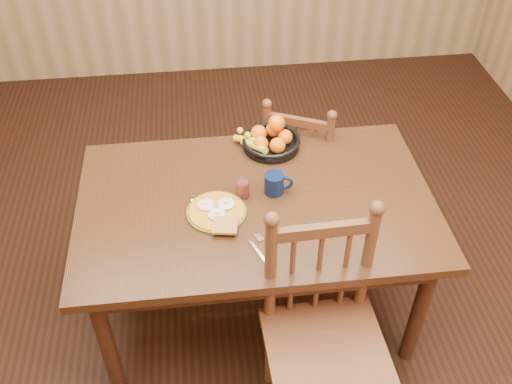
{
  "coord_description": "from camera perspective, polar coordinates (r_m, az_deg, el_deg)",
  "views": [
    {
      "loc": [
        -0.22,
        -1.86,
        2.49
      ],
      "look_at": [
        0.0,
        0.0,
        0.8
      ],
      "focal_mm": 40.0,
      "sensor_mm": 36.0,
      "label": 1
    }
  ],
  "objects": [
    {
      "name": "spoon",
      "position": [
        2.56,
        -6.22,
        -0.99
      ],
      "size": [
        0.06,
        0.15,
        0.01
      ],
      "rotation": [
        0.0,
        0.0,
        -0.4
      ],
      "color": "silver",
      "rests_on": "dining_table"
    },
    {
      "name": "room",
      "position": [
        2.2,
        0.0,
        10.73
      ],
      "size": [
        4.52,
        5.02,
        2.72
      ],
      "color": "black",
      "rests_on": "ground"
    },
    {
      "name": "chair_near",
      "position": [
        2.39,
        6.8,
        -14.23
      ],
      "size": [
        0.49,
        0.47,
        1.05
      ],
      "rotation": [
        0.0,
        0.0,
        0.03
      ],
      "color": "#4C2916",
      "rests_on": "ground"
    },
    {
      "name": "chair_far",
      "position": [
        3.25,
        4.52,
        2.74
      ],
      "size": [
        0.53,
        0.52,
        0.9
      ],
      "rotation": [
        0.0,
        0.0,
        2.72
      ],
      "color": "#4C2916",
      "rests_on": "ground"
    },
    {
      "name": "juice_glass",
      "position": [
        2.55,
        -1.32,
        0.33
      ],
      "size": [
        0.06,
        0.06,
        0.09
      ],
      "color": "silver",
      "rests_on": "dining_table"
    },
    {
      "name": "dining_table",
      "position": [
        2.62,
        0.0,
        -2.2
      ],
      "size": [
        1.6,
        1.0,
        0.75
      ],
      "color": "black",
      "rests_on": "ground"
    },
    {
      "name": "fruit_bowl",
      "position": [
        2.83,
        1.43,
        5.29
      ],
      "size": [
        0.32,
        0.29,
        0.17
      ],
      "color": "black",
      "rests_on": "dining_table"
    },
    {
      "name": "breakfast_plate",
      "position": [
        2.49,
        -3.92,
        -2.0
      ],
      "size": [
        0.26,
        0.3,
        0.04
      ],
      "color": "#59601E",
      "rests_on": "dining_table"
    },
    {
      "name": "coffee_mug",
      "position": [
        2.57,
        1.92,
        0.87
      ],
      "size": [
        0.13,
        0.09,
        0.1
      ],
      "color": "#0A1738",
      "rests_on": "dining_table"
    },
    {
      "name": "fork",
      "position": [
        2.35,
        0.28,
        -5.55
      ],
      "size": [
        0.07,
        0.18,
        0.0
      ],
      "rotation": [
        0.0,
        0.0,
        0.38
      ],
      "color": "silver",
      "rests_on": "dining_table"
    }
  ]
}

